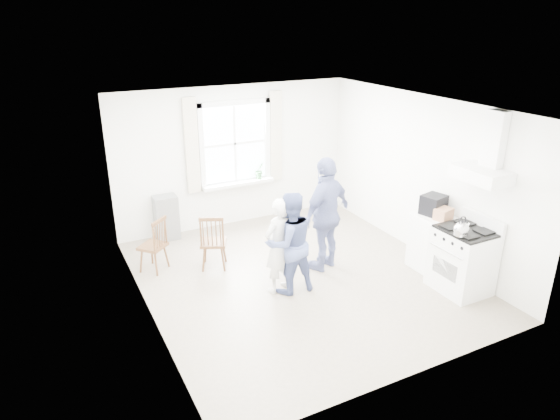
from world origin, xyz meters
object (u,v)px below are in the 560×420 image
(low_cabinet, at_px, (431,242))
(windsor_chair_b, at_px, (212,237))
(gas_stove, at_px, (462,259))
(windsor_chair_a, at_px, (157,239))
(person_mid, at_px, (290,243))
(stereo_stack, at_px, (433,205))
(person_left, at_px, (278,246))
(person_right, at_px, (326,214))

(low_cabinet, height_order, windsor_chair_b, windsor_chair_b)
(gas_stove, relative_size, windsor_chair_a, 1.27)
(low_cabinet, xyz_separation_m, windsor_chair_b, (-3.05, 1.49, 0.11))
(person_mid, bearing_deg, low_cabinet, 170.15)
(gas_stove, bearing_deg, person_mid, 153.51)
(stereo_stack, xyz_separation_m, person_left, (-2.43, 0.42, -0.34))
(person_left, relative_size, person_right, 0.79)
(person_left, height_order, person_right, person_right)
(gas_stove, height_order, person_right, person_right)
(stereo_stack, bearing_deg, person_left, 170.14)
(stereo_stack, relative_size, person_left, 0.28)
(low_cabinet, distance_m, windsor_chair_a, 4.24)
(windsor_chair_a, relative_size, person_mid, 0.59)
(stereo_stack, xyz_separation_m, windsor_chair_a, (-3.83, 1.79, -0.51))
(gas_stove, bearing_deg, windsor_chair_b, 143.63)
(low_cabinet, bearing_deg, windsor_chair_b, 153.89)
(stereo_stack, bearing_deg, low_cabinet, -101.22)
(gas_stove, distance_m, windsor_chair_b, 3.70)
(stereo_stack, height_order, person_left, person_left)
(person_mid, bearing_deg, person_left, -31.32)
(gas_stove, relative_size, person_left, 0.79)
(windsor_chair_a, distance_m, person_left, 1.96)
(windsor_chair_a, height_order, person_mid, person_mid)
(person_right, bearing_deg, low_cabinet, 129.31)
(stereo_stack, distance_m, person_left, 2.49)
(stereo_stack, relative_size, windsor_chair_a, 0.45)
(windsor_chair_a, xyz_separation_m, person_right, (2.37, -1.07, 0.36))
(stereo_stack, relative_size, person_mid, 0.26)
(stereo_stack, bearing_deg, windsor_chair_a, 154.98)
(person_left, bearing_deg, person_mid, 129.97)
(person_right, bearing_deg, windsor_chair_b, -46.23)
(gas_stove, xyz_separation_m, person_right, (-1.38, 1.48, 0.42))
(windsor_chair_b, bearing_deg, person_right, -23.95)
(stereo_stack, distance_m, windsor_chair_a, 4.26)
(windsor_chair_a, relative_size, windsor_chair_b, 0.96)
(gas_stove, xyz_separation_m, person_left, (-2.35, 1.19, 0.22))
(stereo_stack, xyz_separation_m, windsor_chair_b, (-3.06, 1.43, -0.49))
(low_cabinet, relative_size, person_left, 0.64)
(gas_stove, xyz_separation_m, stereo_stack, (0.08, 0.76, 0.57))
(windsor_chair_b, xyz_separation_m, person_mid, (0.76, -1.09, 0.19))
(gas_stove, xyz_separation_m, windsor_chair_b, (-2.98, 2.19, 0.08))
(person_mid, bearing_deg, person_right, -155.41)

